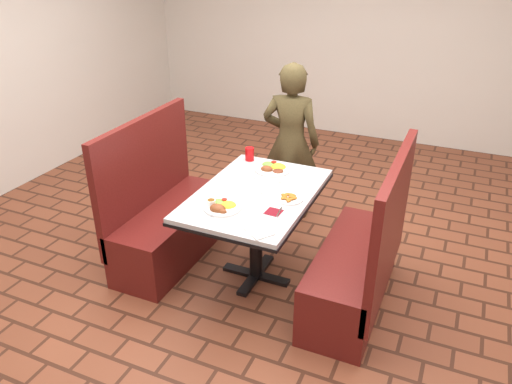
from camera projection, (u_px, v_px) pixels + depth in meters
room at (256, 25)px, 3.09m from camera, size 7.00×7.04×2.82m
dining_table at (256, 204)px, 3.66m from camera, size 0.81×1.21×0.75m
booth_bench_left at (167, 220)px, 4.09m from camera, size 0.47×1.20×1.17m
booth_bench_right at (359, 266)px, 3.52m from camera, size 0.47×1.20×1.17m
diner_person at (291, 142)px, 4.55m from camera, size 0.56×0.40×1.46m
near_dinner_plate at (222, 205)px, 3.38m from camera, size 0.26×0.26×0.08m
far_dinner_plate at (273, 167)px, 3.95m from camera, size 0.29×0.29×0.07m
plantain_plate at (289, 198)px, 3.50m from camera, size 0.19×0.19×0.03m
maroon_napkin at (274, 212)px, 3.35m from camera, size 0.11×0.11×0.00m
spoon_utensil at (279, 212)px, 3.34m from camera, size 0.03×0.13×0.00m
red_tumbler at (250, 154)px, 4.11m from camera, size 0.07×0.07×0.11m
paper_napkin at (259, 231)px, 3.12m from camera, size 0.22×0.21×0.01m
knife_utensil at (219, 210)px, 3.35m from camera, size 0.03×0.18×0.00m
fork_utensil at (224, 210)px, 3.36m from camera, size 0.05×0.16×0.00m
lettuce_shreds at (264, 189)px, 3.65m from camera, size 0.28×0.32×0.00m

